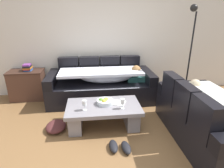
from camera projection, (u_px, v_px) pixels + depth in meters
ground_plane at (121, 147)px, 2.67m from camera, size 14.00×14.00×0.00m
back_wall at (106, 34)px, 4.19m from camera, size 9.00×0.10×2.70m
couch_along_wall at (102, 85)px, 4.05m from camera, size 2.20×0.92×0.88m
couch_near_window at (206, 119)px, 2.75m from camera, size 0.92×1.75×0.88m
coffee_table at (104, 113)px, 3.10m from camera, size 1.20×0.68×0.38m
fruit_bowl at (105, 102)px, 3.09m from camera, size 0.28×0.28×0.10m
wine_glass_near_left at (84, 103)px, 2.86m from camera, size 0.07×0.07×0.17m
wine_glass_near_right at (123, 102)px, 2.91m from camera, size 0.07×0.07×0.17m
open_magazine at (117, 103)px, 3.13m from camera, size 0.34×0.30×0.01m
side_cabinet at (28, 85)px, 4.09m from camera, size 0.72×0.44×0.64m
book_stack_on_cabinet at (28, 68)px, 3.96m from camera, size 0.16×0.21×0.14m
floor_lamp at (190, 48)px, 3.88m from camera, size 0.33×0.31×1.95m
pair_of_shoes at (120, 147)px, 2.60m from camera, size 0.31×0.32×0.09m
crumpled_garment at (56, 126)px, 3.05m from camera, size 0.33×0.40×0.12m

